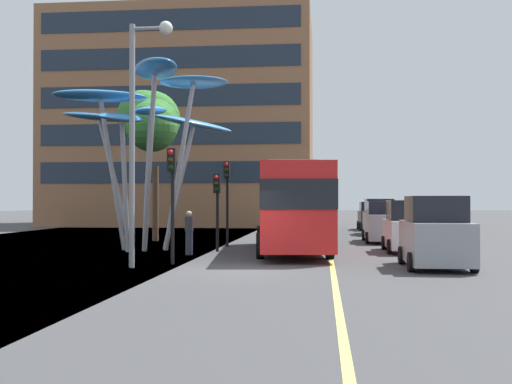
# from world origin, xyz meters

# --- Properties ---
(ground) EXTENTS (120.00, 240.00, 0.10)m
(ground) POSITION_xyz_m (-0.64, 0.00, -0.05)
(ground) COLOR #424244
(red_bus) EXTENTS (3.66, 11.10, 3.75)m
(red_bus) POSITION_xyz_m (1.14, 7.23, 2.05)
(red_bus) COLOR red
(red_bus) RESTS_ON ground
(leaf_sculpture) EXTENTS (8.25, 8.13, 7.89)m
(leaf_sculpture) POSITION_xyz_m (-5.17, 7.58, 6.05)
(leaf_sculpture) COLOR #9EA0A5
(leaf_sculpture) RESTS_ON ground
(traffic_light_kerb_near) EXTENTS (0.28, 0.42, 3.91)m
(traffic_light_kerb_near) POSITION_xyz_m (-2.60, 1.71, 2.82)
(traffic_light_kerb_near) COLOR black
(traffic_light_kerb_near) RESTS_ON ground
(traffic_light_kerb_far) EXTENTS (0.28, 0.42, 3.26)m
(traffic_light_kerb_far) POSITION_xyz_m (-1.96, 7.09, 2.37)
(traffic_light_kerb_far) COLOR black
(traffic_light_kerb_far) RESTS_ON ground
(traffic_light_island_mid) EXTENTS (0.28, 0.42, 3.97)m
(traffic_light_island_mid) POSITION_xyz_m (-1.97, 9.96, 2.86)
(traffic_light_island_mid) COLOR black
(traffic_light_island_mid) RESTS_ON ground
(car_parked_near) EXTENTS (2.04, 3.80, 2.30)m
(car_parked_near) POSITION_xyz_m (6.04, 1.47, 1.07)
(car_parked_near) COLOR gray
(car_parked_near) RESTS_ON ground
(car_parked_mid) EXTENTS (1.99, 3.88, 2.17)m
(car_parked_mid) POSITION_xyz_m (6.03, 7.81, 1.00)
(car_parked_mid) COLOR silver
(car_parked_mid) RESTS_ON ground
(car_parked_far) EXTENTS (2.04, 4.58, 2.11)m
(car_parked_far) POSITION_xyz_m (5.58, 13.93, 1.00)
(car_parked_far) COLOR gray
(car_parked_far) RESTS_ON ground
(car_side_street) EXTENTS (2.00, 4.42, 2.25)m
(car_side_street) POSITION_xyz_m (5.99, 21.33, 1.05)
(car_side_street) COLOR black
(car_side_street) RESTS_ON ground
(car_far_side) EXTENTS (1.97, 4.51, 2.05)m
(car_far_side) POSITION_xyz_m (6.01, 27.64, 0.96)
(car_far_side) COLOR black
(car_far_side) RESTS_ON ground
(street_lamp) EXTENTS (1.42, 0.44, 7.92)m
(street_lamp) POSITION_xyz_m (-3.36, 0.62, 5.00)
(street_lamp) COLOR gray
(street_lamp) RESTS_ON ground
(tree_pavement_near) EXTENTS (3.68, 4.91, 8.18)m
(tree_pavement_near) POSITION_xyz_m (-6.76, 14.00, 6.42)
(tree_pavement_near) COLOR brown
(tree_pavement_near) RESTS_ON ground
(pedestrian) EXTENTS (0.34, 0.34, 1.74)m
(pedestrian) POSITION_xyz_m (-2.81, 5.50, 0.88)
(pedestrian) COLOR #2D3342
(pedestrian) RESTS_ON ground
(backdrop_building) EXTENTS (22.17, 14.80, 18.03)m
(backdrop_building) POSITION_xyz_m (-9.60, 36.83, 9.02)
(backdrop_building) COLOR #8E6042
(backdrop_building) RESTS_ON ground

